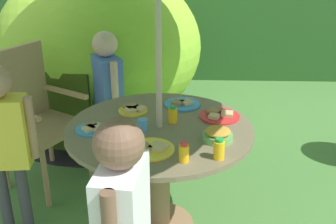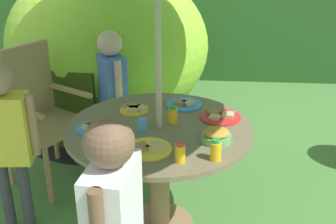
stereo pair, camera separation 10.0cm
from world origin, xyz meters
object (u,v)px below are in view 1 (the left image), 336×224
(snack_bowl, at_px, (218,134))
(juice_bottle_near_left, at_px, (108,147))
(plate_back_edge, at_px, (219,115))
(juice_bottle_mid_left, at_px, (173,115))
(cup_near, at_px, (118,163))
(plate_far_left, at_px, (133,109))
(child_in_blue_shirt, at_px, (107,83))
(child_in_yellow_shirt, at_px, (3,132))
(plate_front_edge, at_px, (182,104))
(wooden_chair, at_px, (33,111))
(juice_bottle_far_right, at_px, (184,152))
(plate_center_back, at_px, (92,129))
(cup_far, at_px, (143,125))
(child_in_white_shirt, at_px, (123,215))
(dome_tent, at_px, (99,46))
(garden_table, at_px, (160,152))
(plate_center_front, at_px, (151,149))
(juice_bottle_near_right, at_px, (219,149))

(snack_bowl, distance_m, juice_bottle_near_left, 0.62)
(plate_back_edge, bearing_deg, juice_bottle_mid_left, -162.77)
(juice_bottle_mid_left, distance_m, cup_near, 0.61)
(plate_far_left, height_order, juice_bottle_mid_left, juice_bottle_mid_left)
(child_in_blue_shirt, xyz_separation_m, child_in_yellow_shirt, (-0.47, -0.89, 0.01))
(snack_bowl, bearing_deg, plate_front_edge, 111.65)
(wooden_chair, bearing_deg, plate_far_left, -82.80)
(snack_bowl, height_order, plate_front_edge, snack_bowl)
(juice_bottle_far_right, xyz_separation_m, juice_bottle_mid_left, (-0.07, 0.47, -0.00))
(plate_center_back, height_order, cup_far, cup_far)
(wooden_chair, height_order, juice_bottle_mid_left, wooden_chair)
(cup_far, bearing_deg, child_in_white_shirt, -90.61)
(dome_tent, xyz_separation_m, cup_near, (0.51, -2.23, -0.01))
(juice_bottle_far_right, bearing_deg, juice_bottle_near_left, 173.16)
(child_in_blue_shirt, height_order, cup_near, child_in_blue_shirt)
(garden_table, distance_m, snack_bowl, 0.43)
(child_in_yellow_shirt, bearing_deg, juice_bottle_mid_left, 3.38)
(plate_far_left, xyz_separation_m, plate_center_back, (-0.21, -0.29, -0.00))
(wooden_chair, xyz_separation_m, plate_far_left, (0.80, -0.33, 0.17))
(child_in_blue_shirt, bearing_deg, juice_bottle_far_right, -3.01)
(plate_far_left, xyz_separation_m, plate_center_front, (0.16, -0.53, -0.00))
(juice_bottle_near_left, bearing_deg, snack_bowl, 18.37)
(child_in_blue_shirt, xyz_separation_m, juice_bottle_far_right, (0.60, -1.21, 0.07))
(garden_table, height_order, juice_bottle_near_left, juice_bottle_near_left)
(juice_bottle_near_right, distance_m, cup_near, 0.52)
(plate_front_edge, bearing_deg, garden_table, -111.49)
(child_in_blue_shirt, xyz_separation_m, plate_far_left, (0.27, -0.57, 0.03))
(dome_tent, relative_size, cup_far, 34.76)
(juice_bottle_near_right, bearing_deg, child_in_yellow_shirt, 167.51)
(child_in_blue_shirt, distance_m, plate_center_front, 1.18)
(cup_far, bearing_deg, juice_bottle_near_right, -37.08)
(snack_bowl, relative_size, juice_bottle_near_left, 1.58)
(child_in_yellow_shirt, bearing_deg, juice_bottle_near_right, -18.00)
(plate_center_back, relative_size, cup_far, 2.67)
(dome_tent, distance_m, snack_bowl, 2.17)
(garden_table, distance_m, juice_bottle_far_right, 0.49)
(juice_bottle_near_left, bearing_deg, plate_center_back, 116.76)
(dome_tent, xyz_separation_m, plate_center_back, (0.29, -1.81, -0.02))
(plate_front_edge, height_order, plate_far_left, same)
(snack_bowl, bearing_deg, plate_back_edge, 83.89)
(plate_far_left, height_order, juice_bottle_near_left, juice_bottle_near_left)
(dome_tent, relative_size, plate_far_left, 12.83)
(snack_bowl, height_order, plate_center_back, snack_bowl)
(plate_back_edge, bearing_deg, plate_far_left, 172.74)
(plate_center_front, distance_m, cup_near, 0.24)
(child_in_white_shirt, relative_size, juice_bottle_far_right, 10.65)
(juice_bottle_near_right, distance_m, juice_bottle_mid_left, 0.50)
(child_in_yellow_shirt, bearing_deg, wooden_chair, 89.48)
(plate_far_left, distance_m, plate_center_back, 0.36)
(wooden_chair, xyz_separation_m, plate_back_edge, (1.36, -0.40, 0.17))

